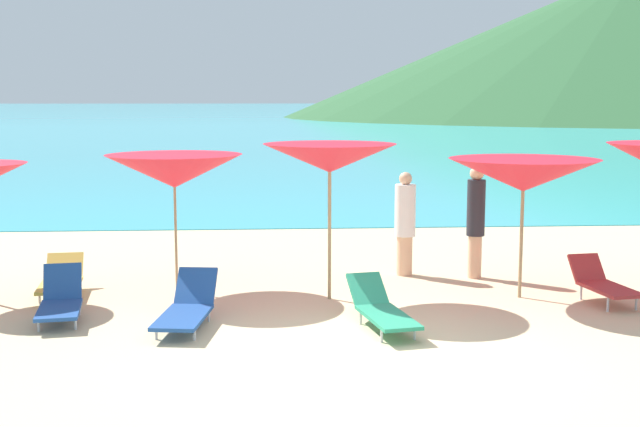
{
  "coord_description": "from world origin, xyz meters",
  "views": [
    {
      "loc": [
        -1.16,
        -9.9,
        3.07
      ],
      "look_at": [
        -0.28,
        3.47,
        1.2
      ],
      "focal_mm": 46.5,
      "sensor_mm": 36.0,
      "label": 1
    }
  ],
  "objects": [
    {
      "name": "headland_hill",
      "position": [
        59.09,
        122.47,
        12.04
      ],
      "size": [
        114.74,
        114.74,
        24.09
      ],
      "primitive_type": "cone",
      "color": "#2D5B33",
      "rests_on": "ground_plane"
    },
    {
      "name": "lounge_chair_4",
      "position": [
        -4.38,
        3.07,
        0.24
      ],
      "size": [
        0.75,
        1.53,
        0.55
      ],
      "rotation": [
        0.0,
        0.0,
        0.12
      ],
      "color": "#D8BF4C",
      "rests_on": "ground_plane"
    },
    {
      "name": "lounge_chair_3",
      "position": [
        3.92,
        2.04,
        0.3
      ],
      "size": [
        0.73,
        1.44,
        0.64
      ],
      "rotation": [
        0.0,
        0.0,
        0.15
      ],
      "color": "#A53333",
      "rests_on": "ground_plane"
    },
    {
      "name": "umbrella_3",
      "position": [
        -0.19,
        2.52,
        2.17
      ],
      "size": [
        2.22,
        2.22,
        2.39
      ],
      "color": "#9E7F59",
      "rests_on": "ground_plane"
    },
    {
      "name": "umbrella_2",
      "position": [
        -2.6,
        3.29,
        1.92
      ],
      "size": [
        2.17,
        2.17,
        2.19
      ],
      "color": "#9E7F59",
      "rests_on": "ground_plane"
    },
    {
      "name": "ground_plane",
      "position": [
        0.0,
        10.0,
        -0.15
      ],
      "size": [
        50.0,
        100.0,
        0.3
      ],
      "primitive_type": "cube",
      "color": "beige"
    },
    {
      "name": "beachgoer_0",
      "position": [
        1.25,
        4.18,
        0.95
      ],
      "size": [
        0.36,
        0.36,
        1.81
      ],
      "rotation": [
        0.0,
        0.0,
        1.48
      ],
      "color": "#DBAA84",
      "rests_on": "ground_plane"
    },
    {
      "name": "umbrella_4",
      "position": [
        2.76,
        2.43,
        1.91
      ],
      "size": [
        2.53,
        2.53,
        2.16
      ],
      "color": "#9E7F59",
      "rests_on": "ground_plane"
    },
    {
      "name": "lounge_chair_1",
      "position": [
        0.38,
        0.88,
        0.26
      ],
      "size": [
        0.84,
        1.82,
        0.59
      ],
      "rotation": [
        0.0,
        0.0,
        0.19
      ],
      "color": "#268C66",
      "rests_on": "ground_plane"
    },
    {
      "name": "lounge_chair_6",
      "position": [
        -4.03,
        1.55,
        0.28
      ],
      "size": [
        0.73,
        1.41,
        0.7
      ],
      "rotation": [
        0.0,
        0.0,
        0.15
      ],
      "color": "#1E478C",
      "rests_on": "ground_plane"
    },
    {
      "name": "ocean_water",
      "position": [
        0.0,
        229.41,
        0.01
      ],
      "size": [
        650.0,
        440.0,
        0.02
      ],
      "primitive_type": "cube",
      "color": "#38B7CC",
      "rests_on": "ground_plane"
    },
    {
      "name": "beachgoer_1",
      "position": [
        2.42,
        3.88,
        1.04
      ],
      "size": [
        0.31,
        0.31,
        1.93
      ],
      "rotation": [
        0.0,
        0.0,
        3.68
      ],
      "color": "#DBAA84",
      "rests_on": "ground_plane"
    },
    {
      "name": "lounge_chair_5",
      "position": [
        -2.24,
        1.13,
        0.26
      ],
      "size": [
        0.8,
        1.74,
        0.66
      ],
      "rotation": [
        0.0,
        0.0,
        -0.14
      ],
      "color": "#1E478C",
      "rests_on": "ground_plane"
    }
  ]
}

